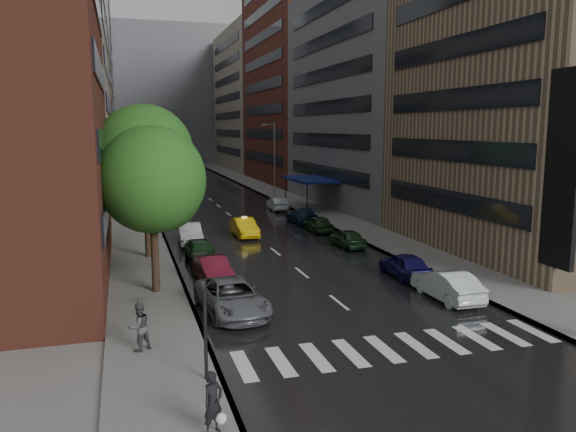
# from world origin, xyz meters

# --- Properties ---
(ground) EXTENTS (220.00, 220.00, 0.00)m
(ground) POSITION_xyz_m (0.00, 0.00, 0.00)
(ground) COLOR gray
(ground) RESTS_ON ground
(road) EXTENTS (14.00, 140.00, 0.01)m
(road) POSITION_xyz_m (0.00, 50.00, 0.01)
(road) COLOR black
(road) RESTS_ON ground
(sidewalk_left) EXTENTS (4.00, 140.00, 0.15)m
(sidewalk_left) POSITION_xyz_m (-9.00, 50.00, 0.07)
(sidewalk_left) COLOR gray
(sidewalk_left) RESTS_ON ground
(sidewalk_right) EXTENTS (4.00, 140.00, 0.15)m
(sidewalk_right) POSITION_xyz_m (9.00, 50.00, 0.07)
(sidewalk_right) COLOR gray
(sidewalk_right) RESTS_ON ground
(crosswalk) EXTENTS (13.15, 2.80, 0.01)m
(crosswalk) POSITION_xyz_m (0.20, -2.00, 0.01)
(crosswalk) COLOR silver
(crosswalk) RESTS_ON ground
(buildings_left) EXTENTS (8.00, 108.00, 38.00)m
(buildings_left) POSITION_xyz_m (-15.00, 58.79, 15.99)
(buildings_left) COLOR maroon
(buildings_left) RESTS_ON ground
(buildings_right) EXTENTS (8.05, 109.10, 36.00)m
(buildings_right) POSITION_xyz_m (15.00, 56.70, 15.03)
(buildings_right) COLOR #937A5B
(buildings_right) RESTS_ON ground
(building_far) EXTENTS (40.00, 14.00, 32.00)m
(building_far) POSITION_xyz_m (0.00, 118.00, 16.00)
(building_far) COLOR slate
(building_far) RESTS_ON ground
(tree_near) EXTENTS (5.48, 5.48, 8.73)m
(tree_near) POSITION_xyz_m (-8.60, 8.10, 5.97)
(tree_near) COLOR #382619
(tree_near) RESTS_ON ground
(tree_mid) EXTENTS (6.33, 6.33, 10.09)m
(tree_mid) POSITION_xyz_m (-8.60, 16.39, 6.91)
(tree_mid) COLOR #382619
(tree_mid) RESTS_ON ground
(tree_far) EXTENTS (5.72, 5.72, 9.12)m
(tree_far) POSITION_xyz_m (-8.60, 33.02, 6.24)
(tree_far) COLOR #382619
(tree_far) RESTS_ON ground
(taxi) EXTENTS (1.60, 4.45, 1.46)m
(taxi) POSITION_xyz_m (-0.90, 22.08, 0.73)
(taxi) COLOR yellow
(taxi) RESTS_ON ground
(parked_cars_left) EXTENTS (3.11, 21.75, 1.55)m
(parked_cars_left) POSITION_xyz_m (-5.40, 10.56, 0.75)
(parked_cars_left) COLOR slate
(parked_cars_left) RESTS_ON ground
(parked_cars_right) EXTENTS (2.09, 36.59, 1.52)m
(parked_cars_right) POSITION_xyz_m (5.40, 17.80, 0.71)
(parked_cars_right) COLOR silver
(parked_cars_right) RESTS_ON ground
(ped_bag_walker) EXTENTS (0.79, 0.73, 1.81)m
(ped_bag_walker) POSITION_xyz_m (-7.89, -6.44, 1.03)
(ped_bag_walker) COLOR black
(ped_bag_walker) RESTS_ON sidewalk_left
(ped_black_umbrella) EXTENTS (1.15, 1.08, 2.09)m
(ped_black_umbrella) POSITION_xyz_m (-9.69, 0.22, 1.38)
(ped_black_umbrella) COLOR #424146
(ped_black_umbrella) RESTS_ON sidewalk_left
(traffic_light) EXTENTS (0.18, 0.15, 3.45)m
(traffic_light) POSITION_xyz_m (-7.60, -2.98, 2.23)
(traffic_light) COLOR black
(traffic_light) RESTS_ON sidewalk_left
(street_lamp_left) EXTENTS (1.74, 0.22, 9.00)m
(street_lamp_left) POSITION_xyz_m (-7.72, 30.00, 4.89)
(street_lamp_left) COLOR gray
(street_lamp_left) RESTS_ON sidewalk_left
(street_lamp_right) EXTENTS (1.74, 0.22, 9.00)m
(street_lamp_right) POSITION_xyz_m (7.72, 45.00, 4.89)
(street_lamp_right) COLOR gray
(street_lamp_right) RESTS_ON sidewalk_right
(awning) EXTENTS (4.00, 8.00, 3.12)m
(awning) POSITION_xyz_m (8.98, 35.00, 3.13)
(awning) COLOR navy
(awning) RESTS_ON sidewalk_right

